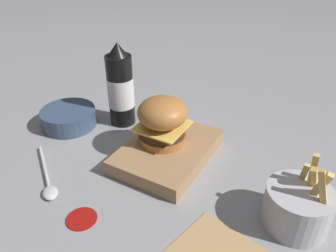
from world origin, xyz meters
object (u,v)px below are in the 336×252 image
ketchup_bottle (121,88)px  spoon (48,183)px  fries_basket (298,207)px  serving_board (168,151)px  side_bowl (69,117)px  burger (162,120)px

ketchup_bottle → spoon: (0.28, 0.02, -0.09)m
fries_basket → serving_board: bearing=-100.8°
spoon → serving_board: bearing=86.1°
fries_basket → side_bowl: size_ratio=0.99×
serving_board → spoon: (0.20, -0.17, -0.01)m
serving_board → ketchup_bottle: (-0.08, -0.18, 0.08)m
side_bowl → burger: bearing=93.7°
serving_board → fries_basket: fries_basket is taller
serving_board → side_bowl: side_bowl is taller
burger → ketchup_bottle: (-0.07, -0.16, 0.01)m
ketchup_bottle → side_bowl: (0.09, -0.11, -0.07)m
ketchup_bottle → spoon: ketchup_bottle is taller
burger → fries_basket: bearing=77.9°
fries_basket → spoon: bearing=-72.1°
fries_basket → side_bowl: (-0.05, -0.59, -0.02)m
serving_board → burger: (-0.01, -0.02, 0.07)m
fries_basket → ketchup_bottle: bearing=-105.7°
serving_board → ketchup_bottle: ketchup_bottle is taller
ketchup_bottle → side_bowl: 0.16m
serving_board → burger: burger is taller
burger → side_bowl: 0.28m
spoon → burger: bearing=91.0°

